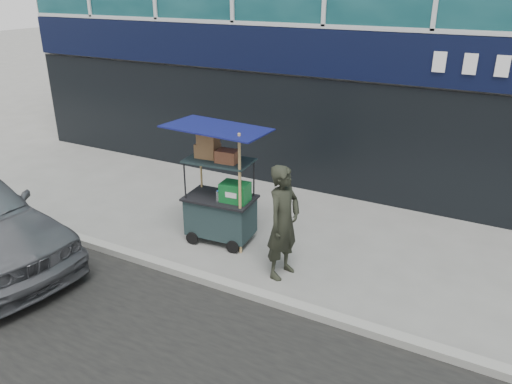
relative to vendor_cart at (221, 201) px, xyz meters
The scene contains 4 objects.
ground 1.42m from the vendor_cart, 60.14° to the right, with size 80.00×80.00×0.00m, color slate.
curb 1.55m from the vendor_cart, 64.24° to the right, with size 80.00×0.18×0.12m, color gray.
vendor_cart is the anchor object (origin of this frame).
vendor_man 1.50m from the vendor_cart, 19.29° to the right, with size 0.65×0.43×1.78m, color black.
Camera 1 is at (3.59, -5.47, 4.19)m, focal length 35.00 mm.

